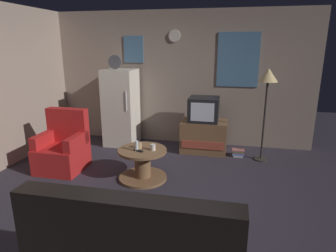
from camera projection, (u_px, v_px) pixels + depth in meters
The scene contains 14 objects.
ground_plane at pixel (145, 198), 3.88m from camera, with size 12.00×12.00×0.00m, color #2D2833.
wall_with_art at pixel (179, 78), 5.83m from camera, with size 5.20×0.12×2.60m.
fridge at pixel (121, 107), 5.80m from camera, with size 0.60×0.62×1.77m.
tv_stand at pixel (204, 136), 5.49m from camera, with size 0.84×0.53×0.60m.
crt_tv at pixel (204, 109), 5.35m from camera, with size 0.54×0.51×0.44m.
standing_lamp at pixel (268, 82), 4.80m from camera, with size 0.32×0.32×1.59m.
coffee_table at pixel (143, 164), 4.37m from camera, with size 0.72×0.72×0.47m.
wine_glass at pixel (137, 146), 4.23m from camera, with size 0.05×0.05×0.15m, color silver.
mug_ceramic_white at pixel (153, 147), 4.26m from camera, with size 0.08×0.08×0.09m, color silver.
mug_ceramic_tan at pixel (139, 145), 4.34m from camera, with size 0.08×0.08×0.09m, color tan.
remote_control at pixel (139, 151), 4.22m from camera, with size 0.15×0.04×0.02m, color black.
armchair at pixel (63, 149), 4.72m from camera, with size 0.68×0.68×0.96m.
couch at pixel (137, 250), 2.44m from camera, with size 1.70×0.80×0.92m.
book_stack at pixel (238, 153), 5.30m from camera, with size 0.22×0.16×0.14m.
Camera 1 is at (1.04, -3.34, 1.96)m, focal length 31.33 mm.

